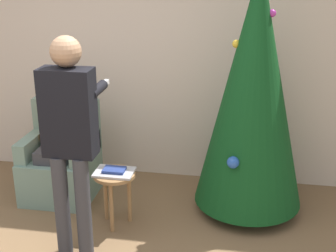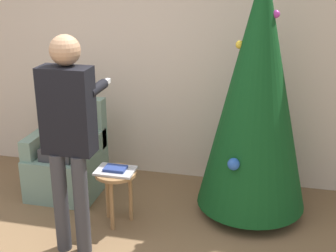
{
  "view_description": "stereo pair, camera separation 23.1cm",
  "coord_description": "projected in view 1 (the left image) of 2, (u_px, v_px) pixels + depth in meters",
  "views": [
    {
      "loc": [
        1.23,
        -2.45,
        2.28
      ],
      "look_at": [
        0.61,
        1.09,
        0.98
      ],
      "focal_mm": 50.0,
      "sensor_mm": 36.0,
      "label": 1
    },
    {
      "loc": [
        1.46,
        -2.41,
        2.28
      ],
      "look_at": [
        0.61,
        1.09,
        0.98
      ],
      "focal_mm": 50.0,
      "sensor_mm": 36.0,
      "label": 2
    }
  ],
  "objects": [
    {
      "name": "book",
      "position": [
        114.0,
        170.0,
        4.06
      ],
      "size": [
        0.19,
        0.14,
        0.02
      ],
      "color": "navy",
      "rests_on": "laptop"
    },
    {
      "name": "person_standing",
      "position": [
        70.0,
        130.0,
        3.52
      ],
      "size": [
        0.42,
        0.57,
        1.76
      ],
      "color": "#38383D",
      "rests_on": "ground_plane"
    },
    {
      "name": "person_seated",
      "position": [
        58.0,
        131.0,
        4.53
      ],
      "size": [
        0.36,
        0.46,
        1.25
      ],
      "color": "#38383D",
      "rests_on": "ground_plane"
    },
    {
      "name": "wall_back",
      "position": [
        129.0,
        52.0,
        4.85
      ],
      "size": [
        8.0,
        0.06,
        2.7
      ],
      "color": "beige",
      "rests_on": "ground_plane"
    },
    {
      "name": "armchair",
      "position": [
        62.0,
        163.0,
        4.67
      ],
      "size": [
        0.67,
        0.64,
        0.95
      ],
      "color": "gray",
      "rests_on": "ground_plane"
    },
    {
      "name": "laptop",
      "position": [
        114.0,
        172.0,
        4.07
      ],
      "size": [
        0.34,
        0.25,
        0.02
      ],
      "color": "silver",
      "rests_on": "side_stool"
    },
    {
      "name": "side_stool",
      "position": [
        115.0,
        183.0,
        4.11
      ],
      "size": [
        0.37,
        0.37,
        0.51
      ],
      "color": "#A37547",
      "rests_on": "ground_plane"
    },
    {
      "name": "christmas_tree",
      "position": [
        254.0,
        89.0,
        4.09
      ],
      "size": [
        0.99,
        0.99,
        2.28
      ],
      "color": "brown",
      "rests_on": "ground_plane"
    }
  ]
}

